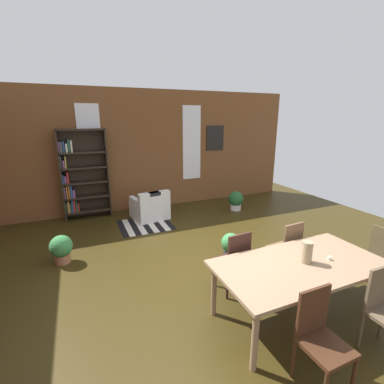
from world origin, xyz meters
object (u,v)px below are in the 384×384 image
(dining_chair_head_right, at_px, (375,258))
(armchair_white, at_px, (150,208))
(bookshelf_tall, at_px, (81,175))
(potted_plant_window, at_px, (231,246))
(vase_on_table, at_px, (307,252))
(potted_plant_by_shelf, at_px, (61,248))
(potted_plant_corner, at_px, (236,200))
(dining_table, at_px, (300,268))
(dining_chair_far_left, at_px, (234,260))
(dining_chair_far_right, at_px, (287,248))
(dining_chair_near_left, at_px, (320,336))

(dining_chair_head_right, bearing_deg, armchair_white, 118.19)
(bookshelf_tall, xyz_separation_m, potted_plant_window, (2.30, -3.35, -0.83))
(vase_on_table, relative_size, armchair_white, 0.30)
(potted_plant_by_shelf, bearing_deg, potted_plant_corner, 16.17)
(dining_table, relative_size, vase_on_table, 7.80)
(vase_on_table, bearing_deg, bookshelf_tall, 116.24)
(dining_chair_far_left, relative_size, potted_plant_window, 1.85)
(dining_table, distance_m, dining_chair_far_right, 0.92)
(dining_chair_far_right, bearing_deg, potted_plant_by_shelf, 150.22)
(dining_table, bearing_deg, dining_chair_near_left, -122.13)
(potted_plant_corner, bearing_deg, bookshelf_tall, 165.46)
(potted_plant_by_shelf, bearing_deg, dining_chair_near_left, -55.66)
(potted_plant_window, bearing_deg, potted_plant_corner, 56.36)
(dining_chair_head_right, distance_m, dining_chair_near_left, 2.06)
(potted_plant_by_shelf, bearing_deg, potted_plant_window, -21.54)
(dining_table, bearing_deg, dining_chair_far_right, 57.61)
(dining_chair_near_left, xyz_separation_m, bookshelf_tall, (-1.86, 5.67, 0.59))
(dining_chair_far_right, xyz_separation_m, bookshelf_tall, (-2.83, 4.14, 0.59))
(dining_chair_far_right, bearing_deg, dining_chair_near_left, -122.26)
(dining_chair_far_left, relative_size, potted_plant_by_shelf, 1.88)
(armchair_white, bearing_deg, dining_table, -78.99)
(dining_table, distance_m, potted_plant_by_shelf, 3.88)
(dining_table, relative_size, potted_plant_window, 4.14)
(vase_on_table, bearing_deg, armchair_white, 102.02)
(dining_table, bearing_deg, potted_plant_corner, 68.66)
(potted_plant_by_shelf, bearing_deg, dining_chair_far_left, -38.88)
(potted_plant_by_shelf, distance_m, potted_plant_window, 2.98)
(bookshelf_tall, bearing_deg, vase_on_table, -63.76)
(potted_plant_corner, bearing_deg, potted_plant_window, -123.64)
(dining_chair_far_left, distance_m, potted_plant_by_shelf, 3.01)
(dining_chair_far_left, distance_m, dining_chair_near_left, 1.53)
(dining_chair_head_right, bearing_deg, dining_table, 179.87)
(dining_chair_far_left, bearing_deg, dining_chair_head_right, -21.88)
(dining_table, distance_m, vase_on_table, 0.22)
(potted_plant_by_shelf, bearing_deg, bookshelf_tall, 78.31)
(bookshelf_tall, xyz_separation_m, potted_plant_by_shelf, (-0.47, -2.26, -0.83))
(dining_chair_far_left, distance_m, potted_plant_window, 0.93)
(dining_chair_far_left, bearing_deg, dining_chair_near_left, -90.28)
(potted_plant_window, bearing_deg, dining_chair_near_left, -100.76)
(potted_plant_by_shelf, xyz_separation_m, potted_plant_corner, (4.33, 1.26, 0.00))
(vase_on_table, xyz_separation_m, potted_plant_by_shelf, (-2.89, 2.65, -0.61))
(vase_on_table, xyz_separation_m, bookshelf_tall, (-2.42, 4.91, 0.22))
(dining_chair_far_right, xyz_separation_m, potted_plant_corner, (1.04, 3.14, -0.23))
(dining_chair_head_right, relative_size, bookshelf_tall, 0.43)
(dining_table, height_order, potted_plant_by_shelf, dining_table)
(dining_table, bearing_deg, dining_chair_head_right, -0.13)
(dining_chair_far_right, bearing_deg, potted_plant_corner, 71.66)
(dining_chair_head_right, relative_size, potted_plant_window, 1.85)
(armchair_white, bearing_deg, bookshelf_tall, 155.15)
(dining_chair_head_right, height_order, potted_plant_window, dining_chair_head_right)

